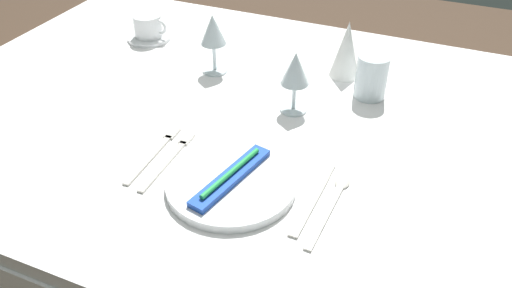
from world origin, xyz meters
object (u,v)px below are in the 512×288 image
object	(u,v)px
dinner_knife	(313,200)
coffee_cup_left	(148,26)
dinner_plate	(231,183)
wine_glass_centre	(213,33)
wine_glass_left	(295,72)
toothbrush_package	(231,176)
fork_outer	(170,158)
napkin_folded	(347,49)
spoon_soup	(333,201)
drink_tumbler	(371,79)
fork_inner	(155,152)

from	to	relation	value
dinner_knife	coffee_cup_left	bearing A→B (deg)	143.91
dinner_plate	wine_glass_centre	distance (m)	0.48
wine_glass_left	coffee_cup_left	bearing A→B (deg)	158.94
toothbrush_package	fork_outer	bearing A→B (deg)	169.49
toothbrush_package	napkin_folded	bearing A→B (deg)	81.06
dinner_plate	toothbrush_package	bearing A→B (deg)	0.00
dinner_knife	spoon_soup	distance (m)	0.04
dinner_plate	dinner_knife	world-z (taller)	dinner_plate
dinner_plate	drink_tumbler	distance (m)	0.47
fork_outer	fork_inner	world-z (taller)	same
dinner_knife	wine_glass_left	distance (m)	0.33
fork_outer	wine_glass_left	distance (m)	0.34
dinner_plate	toothbrush_package	world-z (taller)	toothbrush_package
fork_inner	spoon_soup	size ratio (longest dim) A/B	0.97
wine_glass_left	drink_tumbler	bearing A→B (deg)	42.01
dinner_knife	spoon_soup	xyz separation A→B (m)	(0.04, 0.01, 0.00)
dinner_plate	wine_glass_left	bearing A→B (deg)	86.78
fork_inner	spoon_soup	distance (m)	0.38
dinner_plate	fork_inner	size ratio (longest dim) A/B	1.22
toothbrush_package	coffee_cup_left	distance (m)	0.71
dinner_knife	wine_glass_centre	size ratio (longest dim) A/B	1.39
dinner_plate	fork_outer	xyz separation A→B (m)	(-0.15, 0.03, -0.01)
napkin_folded	drink_tumbler	bearing A→B (deg)	-42.70
dinner_plate	coffee_cup_left	world-z (taller)	coffee_cup_left
spoon_soup	drink_tumbler	distance (m)	0.40
dinner_knife	toothbrush_package	bearing A→B (deg)	-171.37
spoon_soup	napkin_folded	world-z (taller)	napkin_folded
fork_inner	wine_glass_centre	size ratio (longest dim) A/B	1.31
drink_tumbler	fork_outer	bearing A→B (deg)	-127.87
dinner_knife	coffee_cup_left	xyz separation A→B (m)	(-0.66, 0.48, 0.04)
fork_outer	coffee_cup_left	world-z (taller)	coffee_cup_left
toothbrush_package	wine_glass_left	bearing A→B (deg)	86.78
dinner_knife	wine_glass_left	world-z (taller)	wine_glass_left
toothbrush_package	wine_glass_left	size ratio (longest dim) A/B	1.44
dinner_knife	coffee_cup_left	size ratio (longest dim) A/B	2.11
toothbrush_package	fork_outer	distance (m)	0.16
fork_outer	wine_glass_centre	world-z (taller)	wine_glass_centre
dinner_knife	wine_glass_centre	distance (m)	0.55
fork_outer	spoon_soup	size ratio (longest dim) A/B	0.97
spoon_soup	napkin_folded	xyz separation A→B (m)	(-0.11, 0.48, 0.07)
fork_inner	wine_glass_centre	bearing A→B (deg)	97.15
dinner_knife	spoon_soup	bearing A→B (deg)	15.20
toothbrush_package	spoon_soup	xyz separation A→B (m)	(0.19, 0.03, -0.02)
wine_glass_centre	dinner_plate	bearing A→B (deg)	-59.44
fork_outer	napkin_folded	world-z (taller)	napkin_folded
fork_inner	coffee_cup_left	world-z (taller)	coffee_cup_left
fork_outer	dinner_knife	bearing A→B (deg)	-0.88
toothbrush_package	napkin_folded	distance (m)	0.52
fork_inner	wine_glass_left	distance (m)	0.35
toothbrush_package	coffee_cup_left	xyz separation A→B (m)	(-0.50, 0.50, 0.02)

